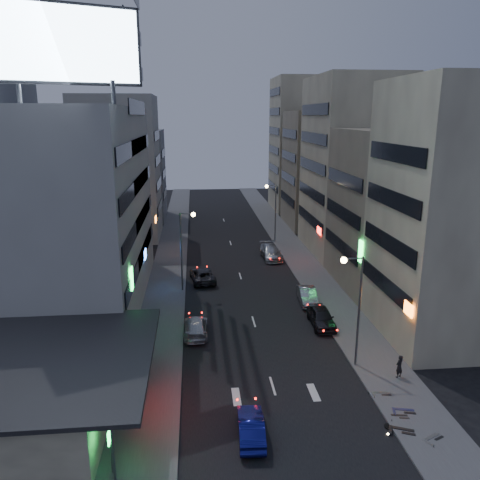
{
  "coord_description": "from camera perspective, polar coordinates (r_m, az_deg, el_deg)",
  "views": [
    {
      "loc": [
        -4.79,
        -22.99,
        17.25
      ],
      "look_at": [
        -0.58,
        20.27,
        5.68
      ],
      "focal_mm": 35.0,
      "sensor_mm": 36.0,
      "label": 1
    }
  ],
  "objects": [
    {
      "name": "ground",
      "position": [
        29.13,
        5.38,
        -21.47
      ],
      "size": [
        180.0,
        180.0,
        0.0
      ],
      "primitive_type": "plane",
      "color": "black",
      "rests_on": "ground"
    },
    {
      "name": "sidewalk_left",
      "position": [
        55.8,
        -8.59,
        -3.21
      ],
      "size": [
        4.0,
        120.0,
        0.12
      ],
      "primitive_type": "cube",
      "color": "#4C4C4F",
      "rests_on": "ground"
    },
    {
      "name": "sidewalk_right",
      "position": [
        57.15,
        7.65,
        -2.74
      ],
      "size": [
        4.0,
        120.0,
        0.12
      ],
      "primitive_type": "cube",
      "color": "#4C4C4F",
      "rests_on": "ground"
    },
    {
      "name": "food_court",
      "position": [
        30.66,
        -22.96,
        -16.25
      ],
      "size": [
        11.0,
        13.0,
        3.88
      ],
      "color": "beige",
      "rests_on": "ground"
    },
    {
      "name": "white_building",
      "position": [
        45.44,
        -21.08,
        3.44
      ],
      "size": [
        14.0,
        24.0,
        18.0
      ],
      "primitive_type": "cube",
      "color": "#A3A39F",
      "rests_on": "ground"
    },
    {
      "name": "shophouse_near",
      "position": [
        39.57,
        24.61,
        2.98
      ],
      "size": [
        10.0,
        11.0,
        20.0
      ],
      "primitive_type": "cube",
      "color": "beige",
      "rests_on": "ground"
    },
    {
      "name": "shophouse_mid",
      "position": [
        50.21,
        18.43,
        3.52
      ],
      "size": [
        11.0,
        12.0,
        16.0
      ],
      "primitive_type": "cube",
      "color": "gray",
      "rests_on": "ground"
    },
    {
      "name": "shophouse_far",
      "position": [
        61.59,
        13.37,
        8.68
      ],
      "size": [
        10.0,
        14.0,
        22.0
      ],
      "primitive_type": "cube",
      "color": "beige",
      "rests_on": "ground"
    },
    {
      "name": "far_left_a",
      "position": [
        69.21,
        -14.59,
        8.42
      ],
      "size": [
        11.0,
        10.0,
        20.0
      ],
      "primitive_type": "cube",
      "color": "#A3A39F",
      "rests_on": "ground"
    },
    {
      "name": "far_left_b",
      "position": [
        82.34,
        -13.46,
        7.7
      ],
      "size": [
        12.0,
        10.0,
        15.0
      ],
      "primitive_type": "cube",
      "color": "gray",
      "rests_on": "ground"
    },
    {
      "name": "far_right_a",
      "position": [
        76.2,
        10.03,
        8.46
      ],
      "size": [
        11.0,
        12.0,
        18.0
      ],
      "primitive_type": "cube",
      "color": "gray",
      "rests_on": "ground"
    },
    {
      "name": "far_right_b",
      "position": [
        89.59,
        8.03,
        11.4
      ],
      "size": [
        12.0,
        12.0,
        24.0
      ],
      "primitive_type": "cube",
      "color": "beige",
      "rests_on": "ground"
    },
    {
      "name": "billboard",
      "position": [
        34.25,
        -20.85,
        21.4
      ],
      "size": [
        9.52,
        3.75,
        6.2
      ],
      "rotation": [
        0.0,
        0.0,
        0.35
      ],
      "color": "#595B60",
      "rests_on": "white_building"
    },
    {
      "name": "street_lamp_right_near",
      "position": [
        33.1,
        13.79,
        -6.59
      ],
      "size": [
        1.6,
        0.44,
        8.02
      ],
      "color": "#595B60",
      "rests_on": "sidewalk_right"
    },
    {
      "name": "street_lamp_left",
      "position": [
        46.54,
        -6.74,
        0.0
      ],
      "size": [
        1.6,
        0.44,
        8.02
      ],
      "color": "#595B60",
      "rests_on": "sidewalk_left"
    },
    {
      "name": "street_lamp_right_far",
      "position": [
        64.98,
        4.02,
        4.33
      ],
      "size": [
        1.6,
        0.44,
        8.02
      ],
      "color": "#595B60",
      "rests_on": "sidewalk_right"
    },
    {
      "name": "parked_car_right_near",
      "position": [
        40.65,
        9.88,
        -9.24
      ],
      "size": [
        1.93,
        4.58,
        1.55
      ],
      "primitive_type": "imported",
      "rotation": [
        0.0,
        0.0,
        -0.02
      ],
      "color": "black",
      "rests_on": "ground"
    },
    {
      "name": "parked_car_right_mid",
      "position": [
        45.17,
        8.2,
        -6.72
      ],
      "size": [
        1.79,
        4.44,
        1.44
      ],
      "primitive_type": "imported",
      "rotation": [
        0.0,
        0.0,
        -0.06
      ],
      "color": "#AAACB2",
      "rests_on": "ground"
    },
    {
      "name": "parked_car_left",
      "position": [
        50.44,
        -4.6,
        -4.3
      ],
      "size": [
        2.98,
        5.33,
        1.41
      ],
      "primitive_type": "imported",
      "rotation": [
        0.0,
        0.0,
        3.27
      ],
      "color": "#27262C",
      "rests_on": "ground"
    },
    {
      "name": "parked_car_right_far",
      "position": [
        58.38,
        3.8,
        -1.48
      ],
      "size": [
        2.52,
        5.7,
        1.63
      ],
      "primitive_type": "imported",
      "rotation": [
        0.0,
        0.0,
        0.04
      ],
      "color": "#A4A8AD",
      "rests_on": "ground"
    },
    {
      "name": "road_car_blue",
      "position": [
        27.76,
        1.35,
        -21.79
      ],
      "size": [
        1.61,
        4.08,
        1.32
      ],
      "primitive_type": "imported",
      "rotation": [
        0.0,
        0.0,
        3.09
      ],
      "color": "navy",
      "rests_on": "ground"
    },
    {
      "name": "road_car_silver",
      "position": [
        38.76,
        -5.42,
        -10.48
      ],
      "size": [
        1.95,
        4.67,
        1.35
      ],
      "primitive_type": "imported",
      "rotation": [
        0.0,
        0.0,
        3.13
      ],
      "color": "#AEB2B6",
      "rests_on": "ground"
    },
    {
      "name": "person",
      "position": [
        34.31,
        18.84,
        -14.38
      ],
      "size": [
        0.7,
        0.62,
        1.61
      ],
      "primitive_type": "imported",
      "rotation": [
        0.0,
        0.0,
        3.66
      ],
      "color": "black",
      "rests_on": "sidewalk_right"
    },
    {
      "name": "scooter_black_a",
      "position": [
        29.73,
        20.63,
        -19.9
      ],
      "size": [
        1.42,
        2.13,
        1.24
      ],
      "primitive_type": null,
      "rotation": [
        0.0,
        0.0,
        1.17
      ],
      "color": "black",
      "rests_on": "sidewalk_right"
    },
    {
      "name": "scooter_silver_a",
      "position": [
        30.03,
        22.97,
        -19.97
      ],
      "size": [
        1.23,
        1.84,
        1.07
      ],
      "primitive_type": null,
      "rotation": [
        0.0,
        0.0,
        1.98
      ],
      "color": "#9D9EA4",
      "rests_on": "sidewalk_right"
    },
    {
      "name": "scooter_blue",
      "position": [
        31.45,
        20.54,
        -17.89
      ],
      "size": [
        1.08,
        2.01,
        1.17
      ],
      "primitive_type": null,
      "rotation": [
        0.0,
        0.0,
        1.33
      ],
      "color": "navy",
      "rests_on": "sidewalk_right"
    },
    {
      "name": "scooter_black_b",
      "position": [
        30.92,
        19.81,
        -18.63
      ],
      "size": [
        0.78,
        1.68,
        0.99
      ],
      "primitive_type": null,
      "rotation": [
        0.0,
        0.0,
        1.42
      ],
      "color": "black",
      "rests_on": "sidewalk_right"
    },
    {
      "name": "scooter_silver_b",
      "position": [
        32.68,
        17.83,
        -16.45
      ],
      "size": [
        0.79,
        1.74,
        1.03
      ],
      "primitive_type": null,
      "rotation": [
        0.0,
        0.0,
        1.43
      ],
      "color": "#94979A",
      "rests_on": "sidewalk_right"
    }
  ]
}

